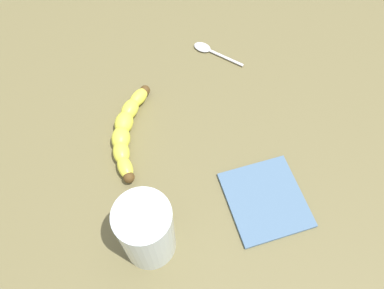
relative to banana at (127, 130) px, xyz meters
The scene contains 5 objects.
wooden_tabletop 11.12cm from the banana, behind, with size 120.00×120.00×3.00cm, color brown.
banana is the anchor object (origin of this frame).
smoothie_glass 20.50cm from the banana, 102.14° to the left, with size 7.65×7.65×12.36cm.
teaspoon 24.84cm from the banana, 126.86° to the right, with size 10.04×7.56×0.80cm.
folded_napkin 26.09cm from the banana, 149.16° to the left, with size 11.82×12.84×0.60cm, color slate.
Camera 1 is at (0.89, 34.31, 59.29)cm, focal length 35.37 mm.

